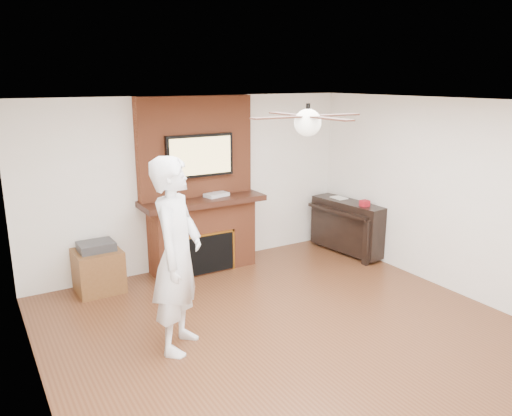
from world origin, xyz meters
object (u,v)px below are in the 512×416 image
person (177,256)px  piano (348,225)px  fireplace (200,202)px  side_table (98,268)px

person → piano: bearing=-27.5°
fireplace → person: bearing=-120.3°
person → side_table: 2.05m
side_table → piano: (3.81, -0.53, 0.15)m
fireplace → person: fireplace is taller
piano → side_table: bearing=165.1°
person → piano: 3.74m
person → side_table: size_ratio=3.01×
fireplace → person: (-1.14, -1.96, 0.01)m
person → piano: size_ratio=1.51×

